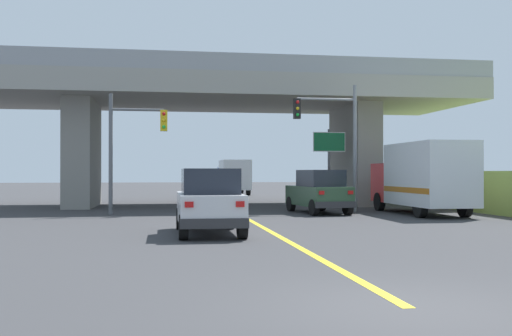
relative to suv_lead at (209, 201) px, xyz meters
name	(u,v)px	position (x,y,z in m)	size (l,w,h in m)	color
ground	(223,205)	(2.01, 15.89, -1.01)	(160.00, 160.00, 0.00)	#353538
overpass_bridge	(223,108)	(2.01, 15.89, 4.61)	(28.07, 9.50, 7.89)	gray
lane_divider_stripe	(266,229)	(2.01, 1.40, -1.01)	(0.20, 23.70, 0.01)	yellow
suv_lead	(209,201)	(0.00, 0.00, 0.00)	(1.93, 4.28, 2.02)	silver
suv_crossing	(319,192)	(5.78, 8.70, 0.00)	(2.33, 4.45, 2.02)	#2D4C33
box_truck	(423,177)	(10.22, 7.18, 0.67)	(2.33, 7.01, 3.21)	red
sedan_oncoming	(209,186)	(1.52, 20.05, 0.00)	(2.00, 4.43, 2.02)	black
traffic_signal_nearside	(335,131)	(6.80, 9.42, 2.87)	(3.12, 0.36, 6.14)	slate
traffic_signal_farside	(130,139)	(-2.89, 9.23, 2.42)	(2.62, 0.36, 5.46)	#56595E
highway_sign	(329,149)	(7.68, 13.65, 2.18)	(1.83, 0.17, 4.29)	#56595E
semi_truck_distant	(234,176)	(4.58, 32.59, 0.55)	(2.33, 6.53, 2.94)	navy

